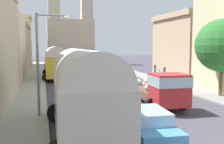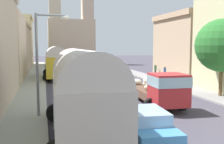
% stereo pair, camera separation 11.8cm
% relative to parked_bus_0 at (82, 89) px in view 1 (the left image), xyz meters
% --- Properties ---
extents(ground_plane, '(154.00, 154.00, 0.00)m').
position_rel_parked_bus_0_xyz_m(ground_plane, '(4.53, 21.24, -2.26)').
color(ground_plane, '#433F4B').
extents(sidewalk_left, '(2.50, 70.00, 0.14)m').
position_rel_parked_bus_0_xyz_m(sidewalk_left, '(-2.72, 21.24, -2.19)').
color(sidewalk_left, '#A9AD9B').
rests_on(sidewalk_left, ground).
extents(sidewalk_right, '(2.50, 70.00, 0.14)m').
position_rel_parked_bus_0_xyz_m(sidewalk_right, '(11.78, 21.24, -2.19)').
color(sidewalk_right, gray).
rests_on(sidewalk_right, ground).
extents(building_left_3, '(6.13, 11.60, 7.66)m').
position_rel_parked_bus_0_xyz_m(building_left_3, '(-6.75, 33.89, 1.59)').
color(building_left_3, tan).
rests_on(building_left_3, ground).
extents(building_left_4, '(6.47, 10.79, 10.16)m').
position_rel_parked_bus_0_xyz_m(building_left_4, '(-6.91, 45.93, 2.84)').
color(building_left_4, '#C7B283').
rests_on(building_left_4, ground).
extents(building_right_2, '(5.38, 9.45, 8.11)m').
position_rel_parked_bus_0_xyz_m(building_right_2, '(15.48, 17.15, 1.82)').
color(building_right_2, tan).
rests_on(building_right_2, ground).
extents(distant_church, '(10.24, 6.61, 17.88)m').
position_rel_parked_bus_0_xyz_m(distant_church, '(4.53, 48.85, 3.86)').
color(distant_church, beige).
rests_on(distant_church, ground).
extents(parked_bus_0, '(3.44, 9.48, 4.09)m').
position_rel_parked_bus_0_xyz_m(parked_bus_0, '(0.00, 0.00, 0.00)').
color(parked_bus_0, beige).
rests_on(parked_bus_0, ground).
extents(parked_bus_1, '(3.39, 9.80, 4.15)m').
position_rel_parked_bus_0_xyz_m(parked_bus_1, '(-0.12, 23.02, 0.02)').
color(parked_bus_1, gold).
rests_on(parked_bus_1, ground).
extents(cargo_truck_0, '(3.27, 7.46, 2.47)m').
position_rel_parked_bus_0_xyz_m(cargo_truck_0, '(6.11, 4.70, -0.99)').
color(cargo_truck_0, '#AD2528').
rests_on(cargo_truck_0, ground).
extents(car_0, '(2.34, 4.26, 1.41)m').
position_rel_parked_bus_0_xyz_m(car_0, '(6.30, 21.34, -1.54)').
color(car_0, '#4B8D50').
rests_on(car_0, ground).
extents(car_1, '(2.25, 3.97, 1.59)m').
position_rel_parked_bus_0_xyz_m(car_1, '(6.45, 35.03, -1.46)').
color(car_1, silver).
rests_on(car_1, ground).
extents(car_2, '(2.54, 4.39, 1.46)m').
position_rel_parked_bus_0_xyz_m(car_2, '(2.74, -1.25, -1.52)').
color(car_2, '#4186BE').
rests_on(car_2, ground).
extents(car_3, '(2.36, 3.72, 1.59)m').
position_rel_parked_bus_0_xyz_m(car_3, '(3.01, 24.93, -1.46)').
color(car_3, '#4190C7').
rests_on(car_3, ground).
extents(pedestrian_1, '(0.33, 0.33, 1.88)m').
position_rel_parked_bus_0_xyz_m(pedestrian_1, '(12.30, 16.63, -1.17)').
color(pedestrian_1, '#4D4D49').
rests_on(pedestrian_1, ground).
extents(pedestrian_2, '(0.40, 0.40, 1.89)m').
position_rel_parked_bus_0_xyz_m(pedestrian_2, '(12.52, 19.86, -1.18)').
color(pedestrian_2, '#2E2544').
rests_on(pedestrian_2, ground).
extents(streetlamp_near, '(2.02, 0.28, 6.10)m').
position_rel_parked_bus_0_xyz_m(streetlamp_near, '(-1.66, 3.96, 1.45)').
color(streetlamp_near, gray).
rests_on(streetlamp_near, ground).
extents(roadside_tree_1, '(4.33, 4.33, 6.43)m').
position_rel_parked_bus_0_xyz_m(roadside_tree_1, '(12.43, 6.61, 2.00)').
color(roadside_tree_1, brown).
rests_on(roadside_tree_1, ground).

